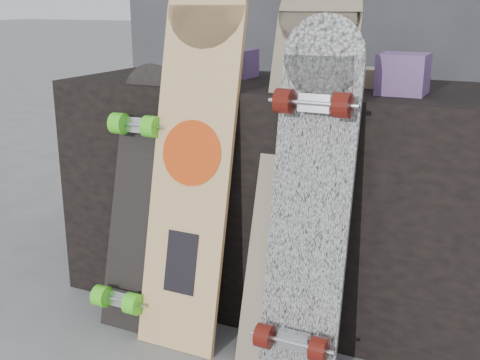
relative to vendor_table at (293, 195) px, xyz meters
The scene contains 8 objects.
vendor_table is the anchor object (origin of this frame).
merch_box_purple 0.54m from the vendor_table, 165.82° to the left, with size 0.18×0.12×0.10m, color #5A3B79.
merch_box_small 0.60m from the vendor_table, 14.72° to the right, with size 0.14×0.14×0.12m, color #5A3B79.
merch_box_flat 0.47m from the vendor_table, ahead, with size 0.22×0.10×0.06m, color #D1B78C.
longboard_geisha 0.46m from the vendor_table, 120.31° to the right, with size 0.27×0.30×1.19m.
longboard_celtic 0.39m from the vendor_table, 65.41° to the right, with size 0.26×0.37×1.17m.
longboard_cascadia 0.47m from the vendor_table, 63.51° to the right, with size 0.23×0.27×1.04m.
skateboard_dark 0.56m from the vendor_table, 138.82° to the right, with size 0.20×0.30×0.87m.
Camera 1 is at (0.71, -1.44, 1.06)m, focal length 45.00 mm.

